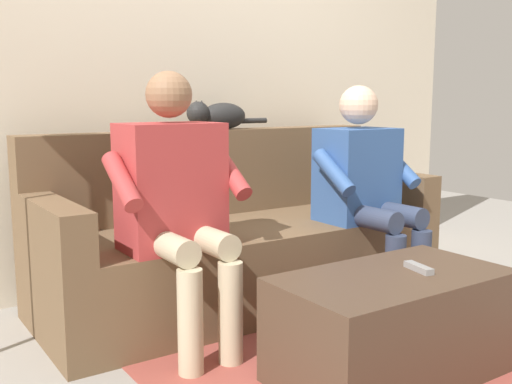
# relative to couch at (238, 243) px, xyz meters

# --- Properties ---
(ground_plane) EXTENTS (8.00, 8.00, 0.00)m
(ground_plane) POSITION_rel_couch_xyz_m (0.00, 0.74, -0.30)
(ground_plane) COLOR gray
(back_wall) EXTENTS (4.23, 0.06, 2.72)m
(back_wall) POSITION_rel_couch_xyz_m (0.00, -0.55, 1.06)
(back_wall) COLOR beige
(back_wall) RESTS_ON ground
(couch) EXTENTS (2.09, 0.82, 0.89)m
(couch) POSITION_rel_couch_xyz_m (0.00, 0.00, 0.00)
(couch) COLOR brown
(couch) RESTS_ON ground
(coffee_table) EXTENTS (0.90, 0.49, 0.40)m
(coffee_table) POSITION_rel_couch_xyz_m (0.00, 1.10, -0.10)
(coffee_table) COLOR #4C3828
(coffee_table) RESTS_ON ground
(person_left_seated) EXTENTS (0.54, 0.56, 1.12)m
(person_left_seated) POSITION_rel_couch_xyz_m (-0.54, 0.38, 0.33)
(person_left_seated) COLOR #335693
(person_left_seated) RESTS_ON ground
(person_right_seated) EXTENTS (0.57, 0.51, 1.17)m
(person_right_seated) POSITION_rel_couch_xyz_m (0.54, 0.38, 0.35)
(person_right_seated) COLOR #B23838
(person_right_seated) RESTS_ON ground
(cat_on_backrest) EXTENTS (0.51, 0.15, 0.16)m
(cat_on_backrest) POSITION_rel_couch_xyz_m (-0.04, -0.27, 0.66)
(cat_on_backrest) COLOR black
(cat_on_backrest) RESTS_ON couch
(remote_gray) EXTENTS (0.07, 0.15, 0.02)m
(remote_gray) POSITION_rel_couch_xyz_m (-0.11, 1.12, 0.11)
(remote_gray) COLOR gray
(remote_gray) RESTS_ON coffee_table
(floor_rug) EXTENTS (1.66, 1.73, 0.01)m
(floor_rug) POSITION_rel_couch_xyz_m (0.00, 0.98, -0.30)
(floor_rug) COLOR #9E473D
(floor_rug) RESTS_ON ground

